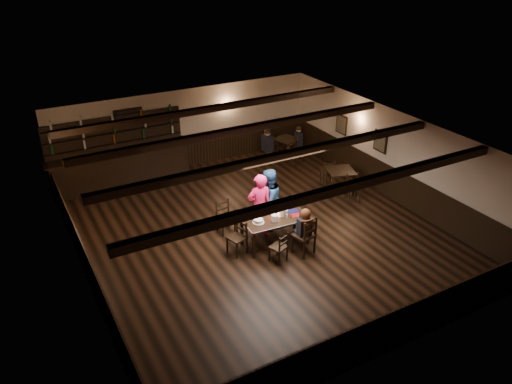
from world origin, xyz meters
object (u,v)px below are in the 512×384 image
chair_near_left (281,245)px  man_blue (268,200)px  chair_near_right (307,234)px  dining_table (275,221)px  cake (258,221)px  bar_counter (120,163)px  woman_pink (259,206)px

chair_near_left → man_blue: 1.63m
chair_near_right → dining_table: bearing=119.3°
dining_table → chair_near_left: bearing=-111.3°
cake → bar_counter: bearing=110.7°
chair_near_right → woman_pink: woman_pink is taller
woman_pink → cake: 0.57m
bar_counter → man_blue: bearing=-59.8°
woman_pink → chair_near_left: bearing=91.6°
dining_table → chair_near_left: 0.84m
dining_table → bar_counter: bar_counter is taller
dining_table → woman_pink: 0.59m
bar_counter → woman_pink: bearing=-64.6°
man_blue → cake: man_blue is taller
chair_near_right → chair_near_left: bearing=178.2°
man_blue → cake: (-0.69, -0.71, -0.08)m
man_blue → bar_counter: 5.40m
dining_table → chair_near_right: bearing=-60.7°
cake → chair_near_left: bearing=-77.1°
dining_table → cake: 0.49m
dining_table → cake: (-0.47, 0.03, 0.12)m
woman_pink → bar_counter: (-2.32, 4.89, -0.18)m
bar_counter → dining_table: bearing=-65.2°
man_blue → bar_counter: size_ratio=0.39×
chair_near_left → bar_counter: bearing=109.7°
dining_table → man_blue: 0.80m
chair_near_left → cake: size_ratio=2.65×
chair_near_right → cake: bearing=138.3°
bar_counter → cake: bearing=-69.3°
cake → dining_table: bearing=-4.1°
chair_near_left → cake: 0.87m
chair_near_left → bar_counter: size_ratio=0.18×
dining_table → bar_counter: size_ratio=0.38×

